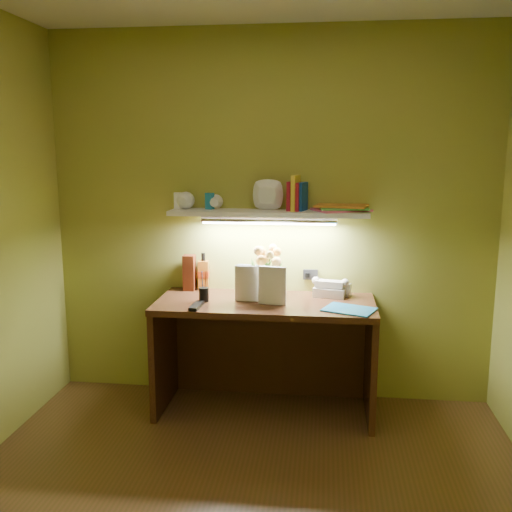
{
  "coord_description": "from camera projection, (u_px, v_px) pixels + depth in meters",
  "views": [
    {
      "loc": [
        0.37,
        -2.32,
        1.71
      ],
      "look_at": [
        -0.08,
        1.35,
        1.02
      ],
      "focal_mm": 40.0,
      "sensor_mm": 36.0,
      "label": 1
    }
  ],
  "objects": [
    {
      "name": "desk_book_a",
      "position": [
        235.0,
        283.0,
        3.65
      ],
      "size": [
        0.18,
        0.04,
        0.23
      ],
      "primitive_type": "imported",
      "rotation": [
        0.0,
        0.0,
        -0.11
      ],
      "color": "beige",
      "rests_on": "desk"
    },
    {
      "name": "telephone",
      "position": [
        330.0,
        287.0,
        3.78
      ],
      "size": [
        0.23,
        0.19,
        0.12
      ],
      "primitive_type": null,
      "rotation": [
        0.0,
        0.0,
        -0.2
      ],
      "color": "beige",
      "rests_on": "desk"
    },
    {
      "name": "desk_book_b",
      "position": [
        258.0,
        285.0,
        3.58
      ],
      "size": [
        0.18,
        0.05,
        0.24
      ],
      "primitive_type": "imported",
      "rotation": [
        0.0,
        0.0,
        -0.18
      ],
      "color": "white",
      "rests_on": "desk"
    },
    {
      "name": "pen_cup",
      "position": [
        204.0,
        290.0,
        3.64
      ],
      "size": [
        0.08,
        0.08,
        0.15
      ],
      "primitive_type": "cylinder",
      "rotation": [
        0.0,
        0.0,
        0.42
      ],
      "color": "black",
      "rests_on": "desk"
    },
    {
      "name": "flower_bouquet",
      "position": [
        267.0,
        271.0,
        3.76
      ],
      "size": [
        0.21,
        0.21,
        0.34
      ],
      "primitive_type": null,
      "rotation": [
        0.0,
        0.0,
        0.0
      ],
      "color": "#060732",
      "rests_on": "desk"
    },
    {
      "name": "blue_folder",
      "position": [
        349.0,
        309.0,
        3.45
      ],
      "size": [
        0.35,
        0.31,
        0.01
      ],
      "primitive_type": "cube",
      "rotation": [
        0.0,
        0.0,
        -0.38
      ],
      "color": "#1D80BD",
      "rests_on": "desk"
    },
    {
      "name": "whisky_box",
      "position": [
        189.0,
        273.0,
        3.93
      ],
      "size": [
        0.08,
        0.08,
        0.25
      ],
      "primitive_type": "cube",
      "rotation": [
        0.0,
        0.0,
        0.01
      ],
      "color": "#57210D",
      "rests_on": "desk"
    },
    {
      "name": "art_card",
      "position": [
        252.0,
        279.0,
        3.84
      ],
      "size": [
        0.2,
        0.07,
        0.2
      ],
      "primitive_type": null,
      "rotation": [
        0.0,
        0.0,
        -0.18
      ],
      "color": "white",
      "rests_on": "desk"
    },
    {
      "name": "whisky_bottle",
      "position": [
        204.0,
        271.0,
        3.94
      ],
      "size": [
        0.08,
        0.08,
        0.26
      ],
      "primitive_type": null,
      "rotation": [
        0.0,
        0.0,
        0.08
      ],
      "color": "#B15815",
      "rests_on": "desk"
    },
    {
      "name": "desk",
      "position": [
        265.0,
        357.0,
        3.73
      ],
      "size": [
        1.4,
        0.6,
        0.75
      ],
      "primitive_type": "cube",
      "color": "#34170E",
      "rests_on": "ground"
    },
    {
      "name": "wall_shelf",
      "position": [
        274.0,
        208.0,
        3.73
      ],
      "size": [
        1.33,
        0.36,
        0.26
      ],
      "color": "white",
      "rests_on": "ground"
    },
    {
      "name": "tv_remote",
      "position": [
        197.0,
        306.0,
        3.51
      ],
      "size": [
        0.06,
        0.19,
        0.02
      ],
      "primitive_type": "cube",
      "rotation": [
        0.0,
        0.0,
        -0.05
      ],
      "color": "black",
      "rests_on": "desk"
    },
    {
      "name": "desk_clock",
      "position": [
        344.0,
        290.0,
        3.78
      ],
      "size": [
        0.09,
        0.07,
        0.09
      ],
      "primitive_type": "cube",
      "rotation": [
        0.0,
        0.0,
        -0.33
      ],
      "color": "silver",
      "rests_on": "desk"
    }
  ]
}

